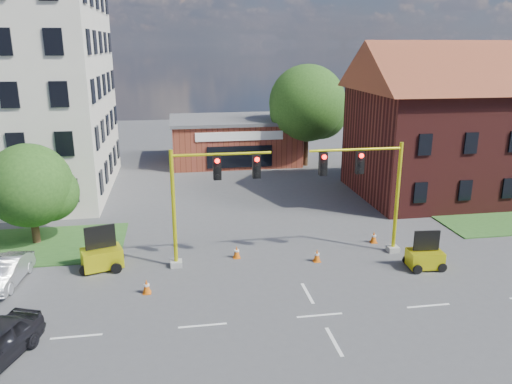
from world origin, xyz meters
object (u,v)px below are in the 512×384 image
(trailer_east, at_px, (425,257))
(pickup_white, at_px, (416,190))
(trailer_west, at_px, (102,256))
(signal_mast_east, at_px, (369,185))
(signal_mast_west, at_px, (206,193))

(trailer_east, distance_m, pickup_white, 12.00)
(trailer_west, xyz_separation_m, pickup_white, (21.38, 8.30, 0.11))
(signal_mast_east, xyz_separation_m, pickup_white, (7.27, 8.64, -3.11))
(trailer_west, height_order, pickup_white, trailer_west)
(signal_mast_east, bearing_deg, signal_mast_west, 180.00)
(signal_mast_east, xyz_separation_m, trailer_east, (2.34, -2.29, -3.31))
(pickup_white, bearing_deg, trailer_west, 95.77)
(signal_mast_west, height_order, trailer_west, signal_mast_west)
(signal_mast_west, distance_m, signal_mast_east, 8.71)
(signal_mast_east, height_order, trailer_east, signal_mast_east)
(signal_mast_east, relative_size, pickup_white, 1.07)
(signal_mast_west, height_order, trailer_east, signal_mast_west)
(trailer_west, distance_m, trailer_east, 16.66)
(signal_mast_east, distance_m, pickup_white, 11.71)
(signal_mast_west, distance_m, trailer_east, 11.76)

